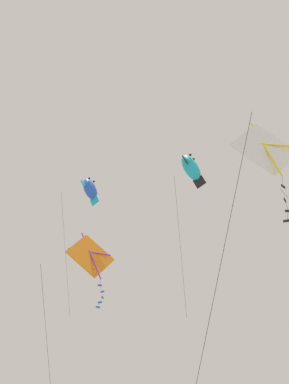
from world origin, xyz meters
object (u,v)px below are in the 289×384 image
(kite_fish_far_centre, at_px, (191,168))
(kite_diamond_near_left, at_px, (265,151))
(kite_fish_low_drifter, at_px, (90,189))
(kite_diamond_near_right, at_px, (90,257))

(kite_fish_far_centre, height_order, kite_diamond_near_left, kite_fish_far_centre)
(kite_fish_low_drifter, distance_m, kite_diamond_near_right, 13.61)
(kite_diamond_near_left, bearing_deg, kite_diamond_near_right, -90.47)
(kite_fish_far_centre, bearing_deg, kite_diamond_near_left, 28.58)
(kite_fish_low_drifter, relative_size, kite_diamond_near_right, 1.12)
(kite_fish_far_centre, xyz_separation_m, kite_diamond_near_left, (-12.10, -6.25, -7.62))
(kite_fish_low_drifter, height_order, kite_diamond_near_right, kite_fish_low_drifter)
(kite_diamond_near_right, relative_size, kite_fish_far_centre, 0.90)
(kite_fish_far_centre, bearing_deg, kite_fish_low_drifter, -109.07)
(kite_fish_low_drifter, distance_m, kite_diamond_near_left, 22.66)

